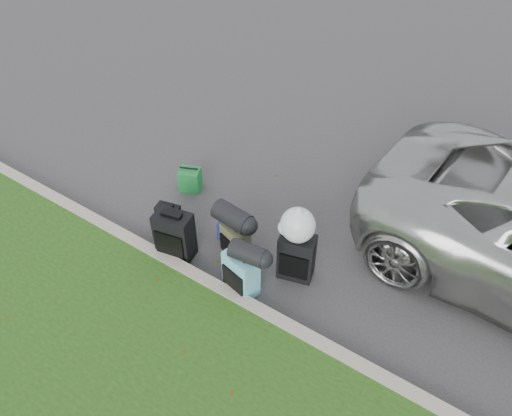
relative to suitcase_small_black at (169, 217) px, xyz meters
The scene contains 12 objects.
ground 1.36m from the suitcase_small_black, 17.66° to the left, with size 120.00×120.00×0.00m, color #383535.
curb 1.42m from the suitcase_small_black, 24.92° to the right, with size 120.00×0.18×0.15m, color #9E937F.
suitcase_small_black is the anchor object (origin of this frame).
suitcase_large_black_left 0.58m from the suitcase_small_black, 38.45° to the right, with size 0.52×0.31×0.75m, color black.
suitcase_olive 1.17m from the suitcase_small_black, ahead, with size 0.40×0.25×0.56m, color #434129.
suitcase_teal 1.64m from the suitcase_small_black, 12.97° to the right, with size 0.46×0.27×0.66m, color #5298B3.
suitcase_large_black_right 2.08m from the suitcase_small_black, ahead, with size 0.48×0.29×0.72m, color black.
tote_green 0.98m from the suitcase_small_black, 110.63° to the left, with size 0.34×0.27×0.38m, color #1C8134.
tote_navy 0.90m from the suitcase_small_black, 23.19° to the left, with size 0.26×0.21×0.28m, color navy.
duffel_left 1.21m from the suitcase_small_black, ahead, with size 0.30×0.30×0.55m, color black.
duffel_right 1.83m from the suitcase_small_black, 12.10° to the right, with size 0.25×0.25×0.46m, color black.
trash_bag 2.19m from the suitcase_small_black, ahead, with size 0.47×0.47×0.47m, color white.
Camera 1 is at (2.87, -4.24, 5.36)m, focal length 35.00 mm.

